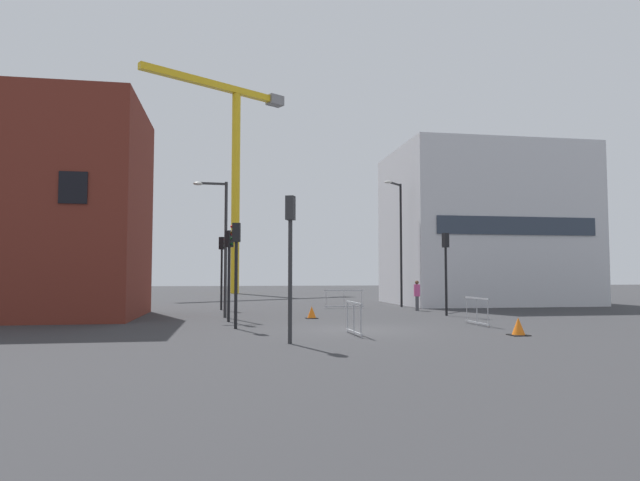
{
  "coord_description": "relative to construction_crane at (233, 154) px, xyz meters",
  "views": [
    {
      "loc": [
        -4.5,
        -19.36,
        1.97
      ],
      "look_at": [
        0.0,
        7.96,
        3.69
      ],
      "focal_mm": 31.07,
      "sensor_mm": 36.0,
      "label": 1
    }
  ],
  "objects": [
    {
      "name": "ground",
      "position": [
        4.19,
        -39.71,
        -14.85
      ],
      "size": [
        160.0,
        160.0,
        0.0
      ],
      "primitive_type": "plane",
      "color": "#333335"
    },
    {
      "name": "brick_building",
      "position": [
        -9.67,
        -32.05,
        -9.92
      ],
      "size": [
        10.54,
        7.51,
        9.86
      ],
      "color": "maroon",
      "rests_on": "ground"
    },
    {
      "name": "office_block",
      "position": [
        16.92,
        -23.44,
        -9.63
      ],
      "size": [
        12.26,
        9.41,
        10.45
      ],
      "color": "silver",
      "rests_on": "ground"
    },
    {
      "name": "construction_crane",
      "position": [
        0.0,
        0.0,
        0.0
      ],
      "size": [
        14.86,
        9.85,
        22.38
      ],
      "color": "gold",
      "rests_on": "ground"
    },
    {
      "name": "streetlamp_tall",
      "position": [
        10.0,
        -26.46,
        -10.37
      ],
      "size": [
        1.43,
        1.38,
        7.61
      ],
      "color": "black",
      "rests_on": "ground"
    },
    {
      "name": "streetlamp_short",
      "position": [
        -0.66,
        -33.1,
        -11.11
      ],
      "size": [
        1.58,
        0.26,
        6.3
      ],
      "color": "#2D2D30",
      "rests_on": "ground"
    },
    {
      "name": "traffic_light_near",
      "position": [
        1.44,
        -43.19,
        -12.01
      ],
      "size": [
        0.33,
        0.39,
        4.25
      ],
      "color": "#2D2D30",
      "rests_on": "ground"
    },
    {
      "name": "traffic_light_median",
      "position": [
        10.06,
        -33.62,
        -12.17
      ],
      "size": [
        0.3,
        0.39,
        3.99
      ],
      "color": "black",
      "rests_on": "ground"
    },
    {
      "name": "traffic_light_island",
      "position": [
        -0.06,
        -38.51,
        -12.24
      ],
      "size": [
        0.39,
        0.28,
        3.88
      ],
      "color": "black",
      "rests_on": "ground"
    },
    {
      "name": "traffic_light_crosswalk",
      "position": [
        -0.3,
        -35.48,
        -12.27
      ],
      "size": [
        0.36,
        0.38,
        3.83
      ],
      "color": "black",
      "rests_on": "ground"
    },
    {
      "name": "traffic_light_verge",
      "position": [
        -0.71,
        -27.44,
        -12.11
      ],
      "size": [
        0.39,
        0.34,
        4.1
      ],
      "color": "black",
      "rests_on": "ground"
    },
    {
      "name": "pedestrian_walking",
      "position": [
        9.93,
        -29.78,
        -13.89
      ],
      "size": [
        0.34,
        0.34,
        1.65
      ],
      "color": "#4C4C51",
      "rests_on": "ground"
    },
    {
      "name": "safety_barrier_left_run",
      "position": [
        9.28,
        -38.61,
        -14.29
      ],
      "size": [
        0.08,
        2.12,
        1.08
      ],
      "color": "#9EA0A5",
      "rests_on": "ground"
    },
    {
      "name": "safety_barrier_front",
      "position": [
        3.75,
        -41.27,
        -14.29
      ],
      "size": [
        0.13,
        1.88,
        1.08
      ],
      "color": "#9EA0A5",
      "rests_on": "ground"
    },
    {
      "name": "safety_barrier_right_run",
      "position": [
        6.42,
        -26.94,
        -14.29
      ],
      "size": [
        2.39,
        0.06,
        1.08
      ],
      "color": "#B2B5BA",
      "rests_on": "ground"
    },
    {
      "name": "traffic_cone_orange",
      "position": [
        8.99,
        -42.26,
        -14.58
      ],
      "size": [
        0.58,
        0.58,
        0.59
      ],
      "color": "black",
      "rests_on": "ground"
    },
    {
      "name": "traffic_cone_striped",
      "position": [
        3.4,
        -34.24,
        -14.6
      ],
      "size": [
        0.55,
        0.55,
        0.55
      ],
      "color": "black",
      "rests_on": "ground"
    }
  ]
}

